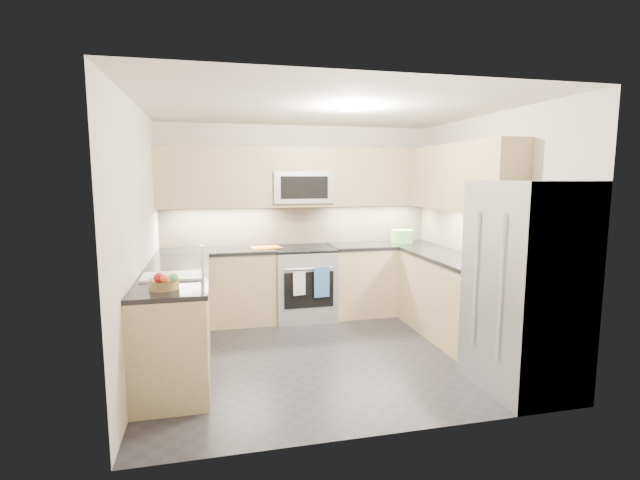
{
  "coord_description": "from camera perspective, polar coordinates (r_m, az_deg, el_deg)",
  "views": [
    {
      "loc": [
        -1.14,
        -4.51,
        1.83
      ],
      "look_at": [
        0.0,
        0.35,
        1.15
      ],
      "focal_mm": 26.0,
      "sensor_mm": 36.0,
      "label": 1
    }
  ],
  "objects": [
    {
      "name": "floor",
      "position": [
        4.99,
        0.94,
        -13.73
      ],
      "size": [
        3.6,
        3.2,
        0.0
      ],
      "primitive_type": "cube",
      "color": "#25252A",
      "rests_on": "ground"
    },
    {
      "name": "ceiling",
      "position": [
        4.69,
        1.01,
        15.97
      ],
      "size": [
        3.6,
        3.2,
        0.02
      ],
      "primitive_type": "cube",
      "color": "beige",
      "rests_on": "wall_back"
    },
    {
      "name": "wall_back",
      "position": [
        6.24,
        -2.62,
        2.42
      ],
      "size": [
        3.6,
        0.02,
        2.5
      ],
      "primitive_type": "cube",
      "color": "beige",
      "rests_on": "floor"
    },
    {
      "name": "wall_front",
      "position": [
        3.17,
        8.06,
        -2.83
      ],
      "size": [
        3.6,
        0.02,
        2.5
      ],
      "primitive_type": "cube",
      "color": "beige",
      "rests_on": "floor"
    },
    {
      "name": "wall_left",
      "position": [
        4.59,
        -21.37,
        -0.03
      ],
      "size": [
        0.02,
        3.2,
        2.5
      ],
      "primitive_type": "cube",
      "color": "beige",
      "rests_on": "floor"
    },
    {
      "name": "wall_right",
      "position": [
        5.41,
        19.81,
        1.15
      ],
      "size": [
        0.02,
        3.2,
        2.5
      ],
      "primitive_type": "cube",
      "color": "beige",
      "rests_on": "floor"
    },
    {
      "name": "base_cab_back_left",
      "position": [
        5.97,
        -12.43,
        -5.79
      ],
      "size": [
        1.42,
        0.6,
        0.9
      ],
      "primitive_type": "cube",
      "color": "tan",
      "rests_on": "floor"
    },
    {
      "name": "base_cab_back_right",
      "position": [
        6.37,
        7.65,
        -4.82
      ],
      "size": [
        1.42,
        0.6,
        0.9
      ],
      "primitive_type": "cube",
      "color": "tan",
      "rests_on": "floor"
    },
    {
      "name": "base_cab_right",
      "position": [
        5.52,
        15.94,
        -7.01
      ],
      "size": [
        0.6,
        1.7,
        0.9
      ],
      "primitive_type": "cube",
      "color": "tan",
      "rests_on": "floor"
    },
    {
      "name": "base_cab_peninsula",
      "position": [
        4.73,
        -17.24,
        -9.57
      ],
      "size": [
        0.6,
        2.0,
        0.9
      ],
      "primitive_type": "cube",
      "color": "tan",
      "rests_on": "floor"
    },
    {
      "name": "countertop_back_left",
      "position": [
        5.88,
        -12.56,
        -1.33
      ],
      "size": [
        1.42,
        0.63,
        0.04
      ],
      "primitive_type": "cube",
      "color": "black",
      "rests_on": "base_cab_back_left"
    },
    {
      "name": "countertop_back_right",
      "position": [
        6.28,
        7.73,
        -0.64
      ],
      "size": [
        1.42,
        0.63,
        0.04
      ],
      "primitive_type": "cube",
      "color": "black",
      "rests_on": "base_cab_back_right"
    },
    {
      "name": "countertop_right",
      "position": [
        5.43,
        16.13,
        -2.2
      ],
      "size": [
        0.63,
        1.7,
        0.04
      ],
      "primitive_type": "cube",
      "color": "black",
      "rests_on": "base_cab_right"
    },
    {
      "name": "countertop_peninsula",
      "position": [
        4.61,
        -17.47,
        -3.98
      ],
      "size": [
        0.63,
        2.0,
        0.04
      ],
      "primitive_type": "cube",
      "color": "black",
      "rests_on": "base_cab_peninsula"
    },
    {
      "name": "upper_cab_back",
      "position": [
        6.04,
        -2.35,
        7.71
      ],
      "size": [
        3.6,
        0.35,
        0.75
      ],
      "primitive_type": "cube",
      "color": "tan",
      "rests_on": "wall_back"
    },
    {
      "name": "upper_cab_right",
      "position": [
        5.52,
        16.99,
        7.38
      ],
      "size": [
        0.35,
        1.95,
        0.75
      ],
      "primitive_type": "cube",
      "color": "tan",
      "rests_on": "wall_right"
    },
    {
      "name": "backsplash_back",
      "position": [
        6.24,
        -2.61,
        1.91
      ],
      "size": [
        3.6,
        0.01,
        0.51
      ],
      "primitive_type": "cube",
      "color": "tan",
      "rests_on": "wall_back"
    },
    {
      "name": "backsplash_right",
      "position": [
        5.79,
        17.33,
        1.12
      ],
      "size": [
        0.01,
        2.3,
        0.51
      ],
      "primitive_type": "cube",
      "color": "tan",
      "rests_on": "wall_right"
    },
    {
      "name": "gas_range",
      "position": [
        6.05,
        -2.0,
        -5.38
      ],
      "size": [
        0.76,
        0.65,
        0.91
      ],
      "primitive_type": "cube",
      "color": "#A6A9AE",
      "rests_on": "floor"
    },
    {
      "name": "range_cooktop",
      "position": [
        5.96,
        -2.03,
        -1.07
      ],
      "size": [
        0.76,
        0.65,
        0.03
      ],
      "primitive_type": "cube",
      "color": "black",
      "rests_on": "gas_range"
    },
    {
      "name": "oven_door_glass",
      "position": [
        5.74,
        -1.36,
        -6.16
      ],
      "size": [
        0.62,
        0.02,
        0.45
      ],
      "primitive_type": "cube",
      "color": "black",
      "rests_on": "gas_range"
    },
    {
      "name": "oven_handle",
      "position": [
        5.66,
        -1.33,
        -3.55
      ],
      "size": [
        0.6,
        0.02,
        0.02
      ],
      "primitive_type": "cylinder",
      "rotation": [
        0.0,
        1.57,
        0.0
      ],
      "color": "#B2B5BA",
      "rests_on": "gas_range"
    },
    {
      "name": "microwave",
      "position": [
        6.02,
        -2.29,
        6.52
      ],
      "size": [
        0.76,
        0.4,
        0.4
      ],
      "primitive_type": "cube",
      "color": "#A5A6AD",
      "rests_on": "upper_cab_back"
    },
    {
      "name": "microwave_door",
      "position": [
        5.81,
        -1.91,
        6.48
      ],
      "size": [
        0.6,
        0.01,
        0.28
      ],
      "primitive_type": "cube",
      "color": "black",
      "rests_on": "microwave"
    },
    {
      "name": "refrigerator",
      "position": [
        4.34,
        23.96,
        -5.29
      ],
      "size": [
        0.7,
        0.9,
        1.8
      ],
      "primitive_type": "cube",
      "color": "#929599",
      "rests_on": "floor"
    },
    {
      "name": "fridge_handle_left",
      "position": [
        3.97,
        21.28,
        -5.57
      ],
      "size": [
        0.02,
        0.02,
        1.2
      ],
      "primitive_type": "cylinder",
      "color": "#B2B5BA",
      "rests_on": "refrigerator"
    },
    {
      "name": "fridge_handle_right",
      "position": [
        4.26,
        18.55,
        -4.55
      ],
      "size": [
        0.02,
        0.02,
        1.2
      ],
      "primitive_type": "cylinder",
      "color": "#B2B5BA",
      "rests_on": "refrigerator"
    },
    {
      "name": "sink_basin",
      "position": [
        4.37,
        -17.69,
        -5.14
      ],
      "size": [
        0.52,
        0.38,
        0.16
      ],
      "primitive_type": "cube",
      "color": "white",
      "rests_on": "base_cab_peninsula"
    },
    {
      "name": "faucet",
      "position": [
        4.32,
        -14.36,
        -2.47
      ],
      "size": [
        0.03,
        0.03,
        0.28
      ],
      "primitive_type": "cylinder",
      "color": "silver",
      "rests_on": "countertop_peninsula"
    },
    {
      "name": "utensil_bowl",
      "position": [
        6.42,
        10.09,
        0.45
      ],
      "size": [
        0.34,
        0.34,
        0.17
      ],
      "primitive_type": "cylinder",
      "rotation": [
        0.0,
        0.0,
        -0.14
      ],
      "color": "#60AF4B",
      "rests_on": "countertop_back_right"
    },
    {
      "name": "cutting_board",
      "position": [
        5.9,
        -6.62,
        -0.91
      ],
      "size": [
        0.39,
        0.3,
        0.01
      ],
      "primitive_type": "cube",
      "rotation": [
        0.0,
        0.0,
        0.16
      ],
      "color": "orange",
      "rests_on": "countertop_back_left"
    },
    {
      "name": "fruit_basket",
      "position": [
        3.92,
        -18.62,
        -5.14
      ],
      "size": [
        0.28,
        0.28,
        0.08
      ],
      "primitive_type": "cylinder",
      "rotation": [
        0.0,
        0.0,
        -0.26
      ],
      "color": "#9A7948",
      "rests_on": "countertop_peninsula"
    },
    {
      "name": "fruit_apple",
      "position": [
        3.8,
        -19.22,
        -4.42
      ],
      "size": [
        0.08,
        0.08,
        0.08
      ],
      "primitive_type": "sphere",
      "color": "#A01215",
      "rests_on": "fruit_basket"
    },
    {
      "name": "fruit_pear",
      "position": [
        3.78,
        -17.55,
        -4.43
      ],
      "size": [
        0.07,
        0.07,
        0.07
      ],
      "primitive_type": "sphere",
      "color": "#55C757",
      "rests_on": "fruit_basket"
    },
    {
      "name": "dish_towel_check",
      "position": [
        5.65,
        -2.57,
        -5.34
      ],
      "size": [
        0.16,
        0.04,
        0.3
      ],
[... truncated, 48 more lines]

